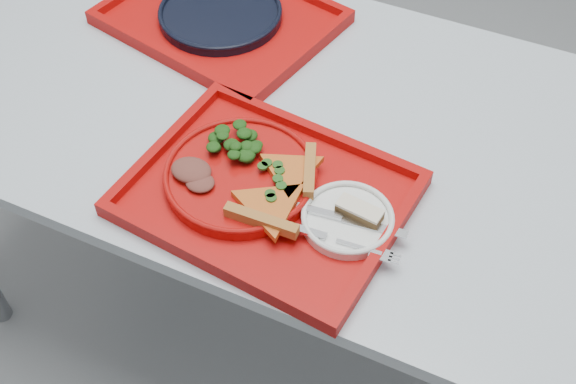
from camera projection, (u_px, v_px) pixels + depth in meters
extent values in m
plane|color=gray|center=(296.00, 318.00, 1.93)|extent=(10.00, 10.00, 0.00)
cube|color=#ACB8C1|center=(299.00, 121.00, 1.37)|extent=(1.60, 0.80, 0.03)
cylinder|color=gray|center=(112.00, 69.00, 2.04)|extent=(0.05, 0.05, 0.72)
cube|color=#AC0B09|center=(267.00, 197.00, 1.22)|extent=(0.48, 0.39, 0.01)
cube|color=#AC0B09|center=(221.00, 20.00, 1.53)|extent=(0.52, 0.44, 0.01)
cylinder|color=#AA0E0B|center=(241.00, 177.00, 1.23)|extent=(0.26, 0.26, 0.02)
cylinder|color=white|center=(347.00, 221.00, 1.17)|extent=(0.15, 0.15, 0.01)
cylinder|color=black|center=(220.00, 15.00, 1.52)|extent=(0.26, 0.26, 0.02)
ellipsoid|color=black|center=(234.00, 139.00, 1.24)|extent=(0.09, 0.08, 0.04)
ellipsoid|color=brown|center=(191.00, 170.00, 1.21)|extent=(0.07, 0.06, 0.02)
cube|color=#4D3119|center=(359.00, 212.00, 1.16)|extent=(0.08, 0.04, 0.02)
cube|color=beige|center=(360.00, 208.00, 1.15)|extent=(0.08, 0.04, 0.01)
cube|color=silver|center=(351.00, 220.00, 1.16)|extent=(0.19, 0.04, 0.01)
cube|color=silver|center=(335.00, 240.00, 1.13)|extent=(0.19, 0.04, 0.01)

